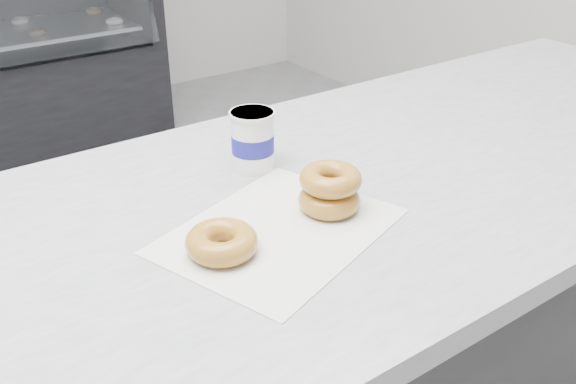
% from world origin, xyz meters
% --- Properties ---
extents(wax_paper, '(0.41, 0.36, 0.00)m').
position_xyz_m(wax_paper, '(0.24, -0.67, 0.90)').
color(wax_paper, silver).
rests_on(wax_paper, counter).
extents(donut_single, '(0.13, 0.13, 0.04)m').
position_xyz_m(donut_single, '(0.14, -0.68, 0.92)').
color(donut_single, '#B97933').
rests_on(donut_single, wax_paper).
extents(donut_stack, '(0.10, 0.10, 0.07)m').
position_xyz_m(donut_stack, '(0.35, -0.66, 0.94)').
color(donut_stack, '#B97933').
rests_on(donut_stack, wax_paper).
extents(coffee_cup, '(0.08, 0.08, 0.11)m').
position_xyz_m(coffee_cup, '(0.33, -0.47, 0.95)').
color(coffee_cup, white).
rests_on(coffee_cup, counter).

